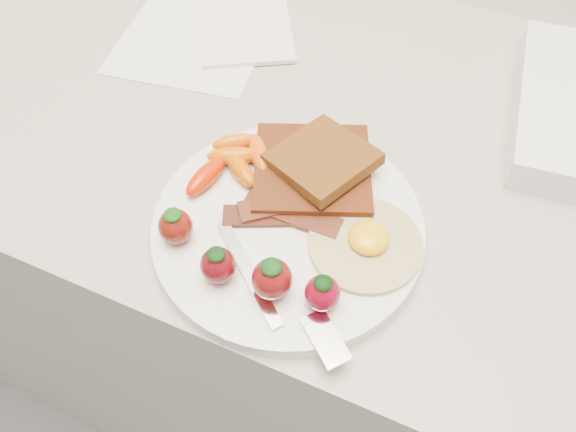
% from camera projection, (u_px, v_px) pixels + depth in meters
% --- Properties ---
extents(counter, '(2.00, 0.60, 0.90)m').
position_uv_depth(counter, '(321.00, 303.00, 1.02)').
color(counter, gray).
rests_on(counter, ground).
extents(plate, '(0.27, 0.27, 0.02)m').
position_uv_depth(plate, '(288.00, 227.00, 0.56)').
color(plate, white).
rests_on(plate, counter).
extents(toast_lower, '(0.16, 0.16, 0.01)m').
position_uv_depth(toast_lower, '(312.00, 169.00, 0.58)').
color(toast_lower, '#3A1506').
rests_on(toast_lower, plate).
extents(toast_upper, '(0.12, 0.12, 0.02)m').
position_uv_depth(toast_upper, '(322.00, 159.00, 0.57)').
color(toast_upper, '#3C1A0B').
rests_on(toast_upper, toast_lower).
extents(fried_egg, '(0.12, 0.12, 0.02)m').
position_uv_depth(fried_egg, '(366.00, 242.00, 0.53)').
color(fried_egg, beige).
rests_on(fried_egg, plate).
extents(bacon_strips, '(0.12, 0.09, 0.01)m').
position_uv_depth(bacon_strips, '(285.00, 211.00, 0.56)').
color(bacon_strips, black).
rests_on(bacon_strips, plate).
extents(baby_carrots, '(0.08, 0.11, 0.02)m').
position_uv_depth(baby_carrots, '(234.00, 160.00, 0.59)').
color(baby_carrots, '#C45500').
rests_on(baby_carrots, plate).
extents(strawberries, '(0.18, 0.05, 0.04)m').
position_uv_depth(strawberries, '(246.00, 265.00, 0.50)').
color(strawberries, '#60120A').
rests_on(strawberries, plate).
extents(fork, '(0.17, 0.10, 0.00)m').
position_uv_depth(fork, '(282.00, 301.00, 0.50)').
color(fork, silver).
rests_on(fork, plate).
extents(paper_sheet, '(0.23, 0.28, 0.00)m').
position_uv_depth(paper_sheet, '(201.00, 27.00, 0.77)').
color(paper_sheet, white).
rests_on(paper_sheet, counter).
extents(notepad, '(0.19, 0.21, 0.01)m').
position_uv_depth(notepad, '(245.00, 23.00, 0.77)').
color(notepad, white).
rests_on(notepad, paper_sheet).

